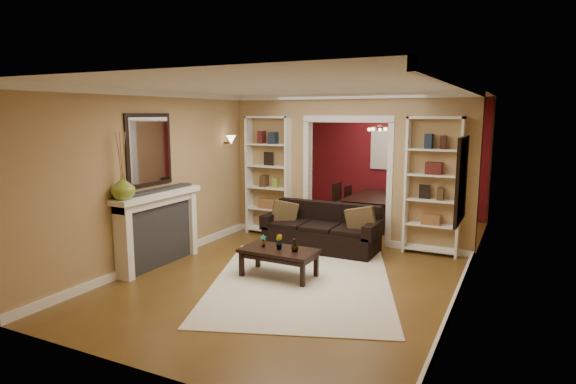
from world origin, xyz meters
The scene contains 30 objects.
floor centered at (0.00, 0.00, 0.00)m, with size 8.00×8.00×0.00m, color brown.
ceiling centered at (0.00, 0.00, 2.70)m, with size 8.00×8.00×0.00m, color white.
wall_back centered at (0.00, 4.00, 1.35)m, with size 8.00×8.00×0.00m, color tan.
wall_front centered at (0.00, -4.00, 1.35)m, with size 8.00×8.00×0.00m, color tan.
wall_left centered at (-2.25, 0.00, 1.35)m, with size 8.00×8.00×0.00m, color tan.
wall_right centered at (2.25, 0.00, 1.35)m, with size 8.00×8.00×0.00m, color tan.
partition_wall centered at (0.00, 1.20, 1.35)m, with size 4.50×0.15×2.70m, color tan.
red_back_panel centered at (0.00, 3.97, 1.32)m, with size 4.44×0.04×2.64m, color maroon.
dining_window centered at (0.00, 3.93, 1.55)m, with size 0.78×0.03×0.98m, color #8CA5CC.
area_rug centered at (0.18, -1.18, 0.01)m, with size 2.44×3.42×0.01m, color silver.
sofa centered at (-0.20, 0.45, 0.39)m, with size 2.02×0.87×0.79m, color black.
pillow_left centered at (-0.91, 0.43, 0.61)m, with size 0.44×0.13×0.44m, color brown.
pillow_right centered at (0.52, 0.43, 0.62)m, with size 0.47×0.13×0.47m, color brown.
coffee_table centered at (-0.20, -1.15, 0.21)m, with size 1.09×0.59×0.41m, color black.
plant_left centered at (-0.45, -1.15, 0.50)m, with size 0.10×0.06×0.18m, color #336626.
plant_center centered at (-0.20, -1.15, 0.52)m, with size 0.12×0.10×0.22m, color #336626.
plant_right centered at (0.06, -1.15, 0.52)m, with size 0.11×0.11×0.20m, color #336626.
bookshelf_left centered at (-1.55, 1.03, 1.15)m, with size 0.90×0.30×2.30m, color white.
bookshelf_right centered at (1.55, 1.03, 1.15)m, with size 0.90×0.30×2.30m, color white.
fireplace centered at (-2.09, -1.50, 0.58)m, with size 0.32×1.70×1.16m, color white.
vase centered at (-2.09, -2.20, 1.33)m, with size 0.33×0.33×0.34m, color olive.
mirror centered at (-2.23, -1.50, 1.80)m, with size 0.03×0.95×1.10m, color silver.
wall_sconce centered at (-2.15, 0.55, 1.83)m, with size 0.18×0.18×0.22m, color #FFE0A5.
framed_art centered at (2.21, -1.00, 1.55)m, with size 0.04×0.85×1.05m, color black.
dining_table centered at (0.14, 2.73, 0.32)m, with size 1.00×1.79×0.63m, color black.
dining_chair_nw centered at (-0.41, 2.43, 0.46)m, with size 0.46×0.46×0.92m, color black.
dining_chair_ne centered at (0.69, 2.43, 0.39)m, with size 0.38×0.38×0.77m, color black.
dining_chair_sw centered at (-0.41, 3.03, 0.39)m, with size 0.39×0.39×0.78m, color black.
dining_chair_se centered at (0.69, 3.03, 0.47)m, with size 0.46×0.46×0.94m, color black.
chandelier centered at (0.00, 2.70, 2.02)m, with size 0.50×0.50×0.30m, color #361E18.
Camera 1 is at (2.90, -7.09, 2.34)m, focal length 30.00 mm.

